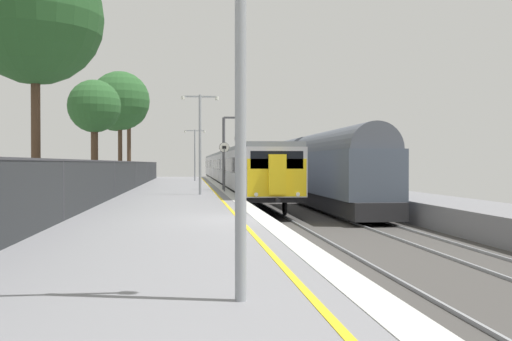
{
  "coord_description": "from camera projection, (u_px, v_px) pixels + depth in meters",
  "views": [
    {
      "loc": [
        -1.87,
        -17.27,
        1.67
      ],
      "look_at": [
        1.3,
        9.86,
        1.33
      ],
      "focal_mm": 40.92,
      "sensor_mm": 36.0,
      "label": 1
    }
  ],
  "objects": [
    {
      "name": "platform_lamp_near",
      "position": [
        241.0,
        30.0,
        7.04
      ],
      "size": [
        2.0,
        0.2,
        5.55
      ],
      "color": "#93999E",
      "rests_on": "ground"
    },
    {
      "name": "commuter_train_at_platform",
      "position": [
        229.0,
        167.0,
        56.38
      ],
      "size": [
        2.83,
        61.39,
        3.81
      ],
      "color": "#B7B7BC",
      "rests_on": "ground"
    },
    {
      "name": "signal_gantry",
      "position": [
        228.0,
        144.0,
        36.51
      ],
      "size": [
        1.1,
        0.24,
        4.59
      ],
      "color": "#47474C",
      "rests_on": "ground"
    },
    {
      "name": "freight_train_adjacent_track",
      "position": [
        308.0,
        167.0,
        38.9
      ],
      "size": [
        2.6,
        29.88,
        4.41
      ],
      "color": "#232326",
      "rests_on": "ground"
    },
    {
      "name": "speed_limit_sign",
      "position": [
        224.0,
        160.0,
        34.32
      ],
      "size": [
        0.59,
        0.08,
        2.9
      ],
      "color": "#59595B",
      "rests_on": "ground"
    },
    {
      "name": "platform_back_fence",
      "position": [
        63.0,
        189.0,
        16.75
      ],
      "size": [
        0.07,
        99.0,
        1.8
      ],
      "color": "#282B2D",
      "rests_on": "ground"
    },
    {
      "name": "ground",
      "position": [
        337.0,
        238.0,
        17.71
      ],
      "size": [
        17.4,
        110.0,
        1.21
      ],
      "color": "gray"
    },
    {
      "name": "background_tree_back",
      "position": [
        37.0,
        21.0,
        20.62
      ],
      "size": [
        4.78,
        4.78,
        9.24
      ],
      "color": "#473323",
      "rests_on": "ground"
    },
    {
      "name": "background_tree_right",
      "position": [
        128.0,
        110.0,
        54.3
      ],
      "size": [
        3.43,
        3.43,
        8.51
      ],
      "color": "#473323",
      "rests_on": "ground"
    },
    {
      "name": "platform_lamp_far",
      "position": [
        195.0,
        150.0,
        54.88
      ],
      "size": [
        2.0,
        0.2,
        4.83
      ],
      "color": "#93999E",
      "rests_on": "ground"
    },
    {
      "name": "platform_lamp_mid",
      "position": [
        200.0,
        135.0,
        30.96
      ],
      "size": [
        2.0,
        0.2,
        5.31
      ],
      "color": "#93999E",
      "rests_on": "ground"
    },
    {
      "name": "background_tree_left",
      "position": [
        96.0,
        108.0,
        35.46
      ],
      "size": [
        3.21,
        3.21,
        6.75
      ],
      "color": "#473323",
      "rests_on": "ground"
    },
    {
      "name": "background_tree_centre",
      "position": [
        119.0,
        104.0,
        43.73
      ],
      "size": [
        4.4,
        4.48,
        8.54
      ],
      "color": "#473323",
      "rests_on": "ground"
    }
  ]
}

